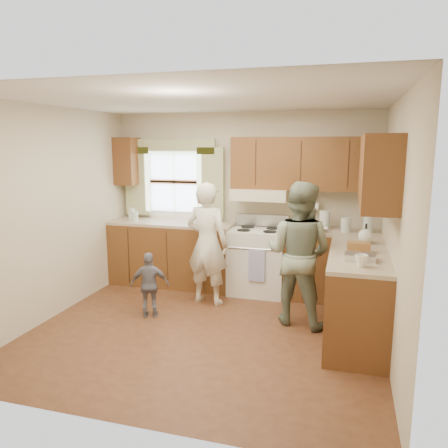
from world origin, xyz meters
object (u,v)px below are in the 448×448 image
(woman_left, at_px, (207,244))
(woman_right, at_px, (299,254))
(child, at_px, (150,285))
(stove, at_px, (258,260))

(woman_left, relative_size, woman_right, 0.96)
(woman_right, height_order, child, woman_right)
(stove, distance_m, woman_right, 1.17)
(woman_right, distance_m, child, 1.80)
(stove, distance_m, child, 1.63)
(child, bearing_deg, woman_left, -148.10)
(woman_left, height_order, woman_right, woman_right)
(woman_left, relative_size, child, 2.00)
(child, bearing_deg, stove, -150.30)
(woman_left, xyz_separation_m, woman_right, (1.20, -0.32, 0.03))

